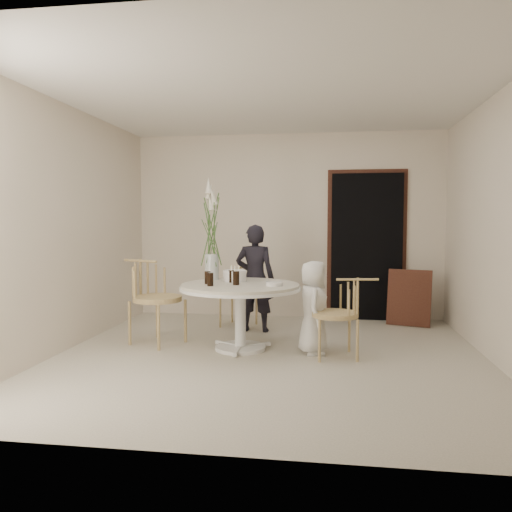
# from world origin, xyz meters

# --- Properties ---
(ground) EXTENTS (4.50, 4.50, 0.00)m
(ground) POSITION_xyz_m (0.00, 0.00, 0.00)
(ground) COLOR beige
(ground) RESTS_ON ground
(room_shell) EXTENTS (4.50, 4.50, 4.50)m
(room_shell) POSITION_xyz_m (0.00, 0.00, 1.62)
(room_shell) COLOR white
(room_shell) RESTS_ON ground
(doorway) EXTENTS (1.00, 0.10, 2.10)m
(doorway) POSITION_xyz_m (1.15, 2.19, 1.05)
(doorway) COLOR black
(doorway) RESTS_ON ground
(door_trim) EXTENTS (1.12, 0.03, 2.22)m
(door_trim) POSITION_xyz_m (1.15, 2.23, 1.11)
(door_trim) COLOR #4F2C1B
(door_trim) RESTS_ON ground
(table) EXTENTS (1.33, 1.33, 0.73)m
(table) POSITION_xyz_m (-0.35, 0.25, 0.62)
(table) COLOR white
(table) RESTS_ON ground
(picture_frame) EXTENTS (0.60, 0.33, 0.76)m
(picture_frame) POSITION_xyz_m (1.70, 1.83, 0.38)
(picture_frame) COLOR #4F2C1B
(picture_frame) RESTS_ON ground
(chair_far) EXTENTS (0.52, 0.55, 0.81)m
(chair_far) POSITION_xyz_m (-0.56, 1.58, 0.52)
(chair_far) COLOR tan
(chair_far) RESTS_ON ground
(chair_right) EXTENTS (0.54, 0.51, 0.84)m
(chair_right) POSITION_xyz_m (0.80, 0.11, 0.54)
(chair_right) COLOR tan
(chair_right) RESTS_ON ground
(chair_left) EXTENTS (0.71, 0.69, 0.98)m
(chair_left) POSITION_xyz_m (-1.47, 0.43, 0.63)
(chair_left) COLOR tan
(chair_left) RESTS_ON ground
(girl) EXTENTS (0.51, 0.34, 1.38)m
(girl) POSITION_xyz_m (-0.33, 1.19, 0.69)
(girl) COLOR black
(girl) RESTS_ON ground
(boy) EXTENTS (0.35, 0.51, 1.00)m
(boy) POSITION_xyz_m (0.45, 0.20, 0.50)
(boy) COLOR silver
(boy) RESTS_ON ground
(birthday_cake) EXTENTS (0.27, 0.27, 0.18)m
(birthday_cake) POSITION_xyz_m (-0.46, 0.48, 0.79)
(birthday_cake) COLOR silver
(birthday_cake) RESTS_ON table
(cola_tumbler_a) EXTENTS (0.08, 0.08, 0.14)m
(cola_tumbler_a) POSITION_xyz_m (-0.64, 0.04, 0.80)
(cola_tumbler_a) COLOR black
(cola_tumbler_a) RESTS_ON table
(cola_tumbler_b) EXTENTS (0.08, 0.08, 0.15)m
(cola_tumbler_b) POSITION_xyz_m (-0.38, 0.17, 0.80)
(cola_tumbler_b) COLOR black
(cola_tumbler_b) RESTS_ON table
(cola_tumbler_c) EXTENTS (0.07, 0.07, 0.14)m
(cola_tumbler_c) POSITION_xyz_m (-0.71, 0.21, 0.80)
(cola_tumbler_c) COLOR black
(cola_tumbler_c) RESTS_ON table
(cola_tumbler_d) EXTENTS (0.08, 0.08, 0.14)m
(cola_tumbler_d) POSITION_xyz_m (-0.48, 0.38, 0.80)
(cola_tumbler_d) COLOR black
(cola_tumbler_d) RESTS_ON table
(plate_stack) EXTENTS (0.19, 0.19, 0.04)m
(plate_stack) POSITION_xyz_m (0.04, 0.15, 0.75)
(plate_stack) COLOR silver
(plate_stack) RESTS_ON table
(flower_vase) EXTENTS (0.16, 0.16, 1.21)m
(flower_vase) POSITION_xyz_m (-0.76, 0.62, 1.27)
(flower_vase) COLOR #BAC4BF
(flower_vase) RESTS_ON table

